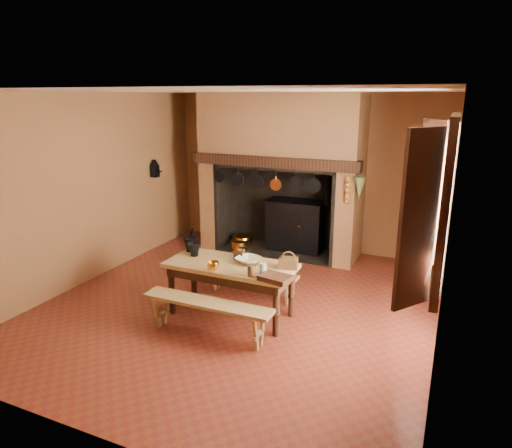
{
  "coord_description": "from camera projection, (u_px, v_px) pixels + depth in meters",
  "views": [
    {
      "loc": [
        2.5,
        -5.13,
        2.75
      ],
      "look_at": [
        0.11,
        0.3,
        1.07
      ],
      "focal_mm": 32.0,
      "sensor_mm": 36.0,
      "label": 1
    }
  ],
  "objects": [
    {
      "name": "floor",
      "position": [
        240.0,
        304.0,
        6.23
      ],
      "size": [
        5.5,
        5.5,
        0.0
      ],
      "primitive_type": "plane",
      "color": "#5F2A16",
      "rests_on": "ground"
    },
    {
      "name": "ceiling",
      "position": [
        238.0,
        91.0,
        5.47
      ],
      "size": [
        5.5,
        5.5,
        0.0
      ],
      "primitive_type": "plane",
      "rotation": [
        3.14,
        0.0,
        0.0
      ],
      "color": "silver",
      "rests_on": "back_wall"
    },
    {
      "name": "back_wall",
      "position": [
        305.0,
        173.0,
        8.27
      ],
      "size": [
        5.0,
        0.02,
        2.8
      ],
      "primitive_type": "cube",
      "color": "brown",
      "rests_on": "floor"
    },
    {
      "name": "wall_left",
      "position": [
        89.0,
        189.0,
        6.82
      ],
      "size": [
        0.02,
        5.5,
        2.8
      ],
      "primitive_type": "cube",
      "color": "brown",
      "rests_on": "floor"
    },
    {
      "name": "wall_right",
      "position": [
        449.0,
        226.0,
        4.88
      ],
      "size": [
        0.02,
        5.5,
        2.8
      ],
      "primitive_type": "cube",
      "color": "brown",
      "rests_on": "floor"
    },
    {
      "name": "wall_front",
      "position": [
        80.0,
        281.0,
        3.43
      ],
      "size": [
        5.0,
        0.02,
        2.8
      ],
      "primitive_type": "cube",
      "color": "brown",
      "rests_on": "floor"
    },
    {
      "name": "chimney_breast",
      "position": [
        281.0,
        152.0,
        7.89
      ],
      "size": [
        2.95,
        0.96,
        2.8
      ],
      "color": "brown",
      "rests_on": "floor"
    },
    {
      "name": "iron_range",
      "position": [
        296.0,
        225.0,
        8.27
      ],
      "size": [
        1.12,
        0.55,
        1.6
      ],
      "color": "black",
      "rests_on": "floor"
    },
    {
      "name": "hearth_pans",
      "position": [
        241.0,
        242.0,
        8.57
      ],
      "size": [
        0.51,
        0.62,
        0.2
      ],
      "color": "gold",
      "rests_on": "floor"
    },
    {
      "name": "hanging_pans",
      "position": [
        268.0,
        182.0,
        7.59
      ],
      "size": [
        1.92,
        0.29,
        0.27
      ],
      "color": "black",
      "rests_on": "chimney_breast"
    },
    {
      "name": "onion_string",
      "position": [
        347.0,
        191.0,
        7.06
      ],
      "size": [
        0.12,
        0.1,
        0.46
      ],
      "primitive_type": null,
      "color": "#AB5C1F",
      "rests_on": "chimney_breast"
    },
    {
      "name": "herb_bunch",
      "position": [
        359.0,
        188.0,
        6.97
      ],
      "size": [
        0.2,
        0.2,
        0.35
      ],
      "primitive_type": "cone",
      "rotation": [
        3.14,
        0.0,
        0.0
      ],
      "color": "#4E5A2A",
      "rests_on": "chimney_breast"
    },
    {
      "name": "window",
      "position": [
        435.0,
        206.0,
        4.51
      ],
      "size": [
        0.39,
        1.75,
        1.76
      ],
      "color": "white",
      "rests_on": "wall_right"
    },
    {
      "name": "wall_coffee_mill",
      "position": [
        155.0,
        167.0,
        8.12
      ],
      "size": [
        0.23,
        0.16,
        0.31
      ],
      "color": "black",
      "rests_on": "wall_left"
    },
    {
      "name": "work_table",
      "position": [
        231.0,
        272.0,
        5.78
      ],
      "size": [
        1.63,
        0.72,
        0.71
      ],
      "color": "#A78B4C",
      "rests_on": "floor"
    },
    {
      "name": "bench_front",
      "position": [
        207.0,
        310.0,
        5.3
      ],
      "size": [
        1.61,
        0.28,
        0.45
      ],
      "color": "#A78B4C",
      "rests_on": "floor"
    },
    {
      "name": "bench_back",
      "position": [
        251.0,
        277.0,
        6.4
      ],
      "size": [
        1.36,
        0.24,
        0.38
      ],
      "color": "#A78B4C",
      "rests_on": "floor"
    },
    {
      "name": "mortar_large",
      "position": [
        190.0,
        243.0,
        6.17
      ],
      "size": [
        0.19,
        0.19,
        0.33
      ],
      "rotation": [
        0.0,
        0.0,
        -0.33
      ],
      "color": "black",
      "rests_on": "work_table"
    },
    {
      "name": "mortar_small",
      "position": [
        194.0,
        249.0,
        5.99
      ],
      "size": [
        0.17,
        0.17,
        0.29
      ],
      "rotation": [
        0.0,
        0.0,
        -0.08
      ],
      "color": "black",
      "rests_on": "work_table"
    },
    {
      "name": "coffee_grinder",
      "position": [
        239.0,
        254.0,
        5.9
      ],
      "size": [
        0.17,
        0.13,
        0.18
      ],
      "rotation": [
        0.0,
        0.0,
        0.15
      ],
      "color": "#351A11",
      "rests_on": "work_table"
    },
    {
      "name": "brass_mug_a",
      "position": [
        210.0,
        266.0,
        5.54
      ],
      "size": [
        0.08,
        0.08,
        0.08
      ],
      "primitive_type": "cylinder",
      "rotation": [
        0.0,
        0.0,
        -0.06
      ],
      "color": "gold",
      "rests_on": "work_table"
    },
    {
      "name": "brass_mug_b",
      "position": [
        241.0,
        253.0,
        5.98
      ],
      "size": [
        0.11,
        0.11,
        0.1
      ],
      "primitive_type": "cylinder",
      "rotation": [
        0.0,
        0.0,
        -0.38
      ],
      "color": "gold",
      "rests_on": "work_table"
    },
    {
      "name": "mixing_bowl",
      "position": [
        248.0,
        260.0,
        5.75
      ],
      "size": [
        0.38,
        0.38,
        0.07
      ],
      "primitive_type": "imported",
      "rotation": [
        0.0,
        0.0,
        -0.29
      ],
      "color": "beige",
      "rests_on": "work_table"
    },
    {
      "name": "stoneware_crock",
      "position": [
        252.0,
        270.0,
        5.33
      ],
      "size": [
        0.12,
        0.12,
        0.14
      ],
      "primitive_type": "cylinder",
      "rotation": [
        0.0,
        0.0,
        0.08
      ],
      "color": "#51331E",
      "rests_on": "work_table"
    },
    {
      "name": "glass_jar",
      "position": [
        263.0,
        269.0,
        5.37
      ],
      "size": [
        0.09,
        0.09,
        0.14
      ],
      "primitive_type": "cylinder",
      "rotation": [
        0.0,
        0.0,
        -0.06
      ],
      "color": "beige",
      "rests_on": "work_table"
    },
    {
      "name": "wicker_basket",
      "position": [
        288.0,
        262.0,
        5.58
      ],
      "size": [
        0.26,
        0.21,
        0.22
      ],
      "rotation": [
        0.0,
        0.0,
        0.24
      ],
      "color": "#4F3117",
      "rests_on": "work_table"
    },
    {
      "name": "wooden_tray",
      "position": [
        275.0,
        278.0,
        5.21
      ],
      "size": [
        0.39,
        0.31,
        0.06
      ],
      "primitive_type": "cube",
      "rotation": [
        0.0,
        0.0,
        -0.19
      ],
      "color": "#351A11",
      "rests_on": "work_table"
    },
    {
      "name": "brass_cup",
      "position": [
        213.0,
        266.0,
        5.52
      ],
      "size": [
        0.15,
        0.15,
        0.11
      ],
      "primitive_type": "imported",
      "rotation": [
        0.0,
        0.0,
        0.09
      ],
      "color": "gold",
      "rests_on": "work_table"
    }
  ]
}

